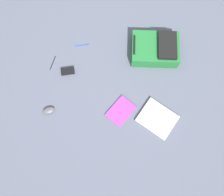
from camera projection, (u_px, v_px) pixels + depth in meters
ground_plane at (115, 93)px, 2.29m from camera, size 4.10×4.10×0.00m
backpack at (156, 49)px, 2.31m from camera, size 0.32×0.43×0.18m
laptop at (157, 119)px, 2.21m from camera, size 0.39×0.40×0.03m
book_blue at (121, 111)px, 2.24m from camera, size 0.30×0.29×0.01m
computer_mouse at (49, 110)px, 2.23m from camera, size 0.09×0.12×0.04m
power_brick at (68, 71)px, 2.32m from camera, size 0.08×0.13×0.04m
pen_black at (53, 63)px, 2.36m from camera, size 0.14×0.05×0.01m
pen_blue at (82, 45)px, 2.40m from camera, size 0.03×0.14×0.01m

